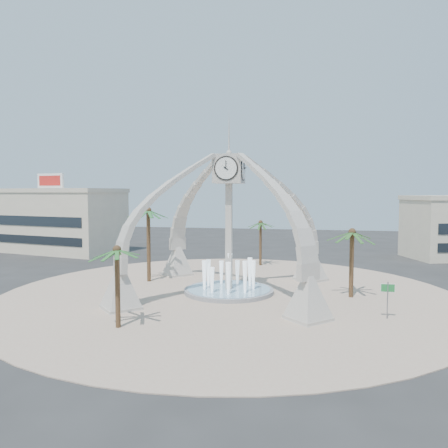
% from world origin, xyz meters
% --- Properties ---
extents(ground, '(140.00, 140.00, 0.00)m').
position_xyz_m(ground, '(0.00, 0.00, 0.00)').
color(ground, '#282828').
rests_on(ground, ground).
extents(plaza, '(40.00, 40.00, 0.06)m').
position_xyz_m(plaza, '(0.00, 0.00, 0.03)').
color(plaza, tan).
rests_on(plaza, ground).
extents(clock_tower, '(17.94, 17.94, 16.30)m').
position_xyz_m(clock_tower, '(-0.00, -0.00, 6.49)').
color(clock_tower, '#BBB2A7').
rests_on(clock_tower, ground).
extents(fountain, '(8.00, 8.00, 3.62)m').
position_xyz_m(fountain, '(0.00, 0.00, 0.29)').
color(fountain, '#9A9A9D').
rests_on(fountain, ground).
extents(building_nw, '(23.75, 13.73, 11.90)m').
position_xyz_m(building_nw, '(-32.00, 22.00, 4.83)').
color(building_nw, beige).
rests_on(building_nw, ground).
extents(palm_east, '(5.18, 5.18, 6.41)m').
position_xyz_m(palm_east, '(10.56, 0.52, 5.58)').
color(palm_east, brown).
rests_on(palm_east, ground).
extents(palm_west, '(5.34, 5.34, 7.99)m').
position_xyz_m(palm_west, '(-8.88, 3.29, 7.09)').
color(palm_west, brown).
rests_on(palm_west, ground).
extents(palm_north, '(4.11, 4.11, 5.99)m').
position_xyz_m(palm_north, '(0.93, 15.28, 5.27)').
color(palm_north, brown).
rests_on(palm_north, ground).
extents(palm_south, '(4.64, 4.64, 5.92)m').
position_xyz_m(palm_south, '(-5.23, -11.41, 5.18)').
color(palm_south, brown).
rests_on(palm_south, ground).
extents(street_sign, '(0.99, 0.09, 2.70)m').
position_xyz_m(street_sign, '(12.57, -5.63, 1.93)').
color(street_sign, slate).
rests_on(street_sign, ground).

